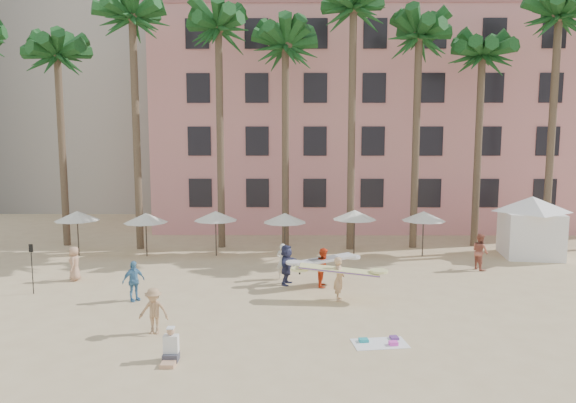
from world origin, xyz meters
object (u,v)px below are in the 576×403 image
Objects in this scene: cabana at (531,221)px; carrier_yellow at (339,276)px; carrier_white at (324,266)px; pink_hotel at (384,124)px.

cabana reaches higher than carrier_yellow.
carrier_white is (-12.28, -6.16, -1.11)m from cabana.
pink_hotel is at bearing 75.49° from carrier_yellow.
pink_hotel is 11.56× the size of carrier_white.
cabana is 14.38m from carrier_yellow.
pink_hotel is 21.69m from carrier_white.
pink_hotel is 23.40m from carrier_yellow.
carrier_yellow reaches higher than carrier_white.
pink_hotel is 10.38× the size of carrier_yellow.
pink_hotel is at bearing 72.68° from carrier_white.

